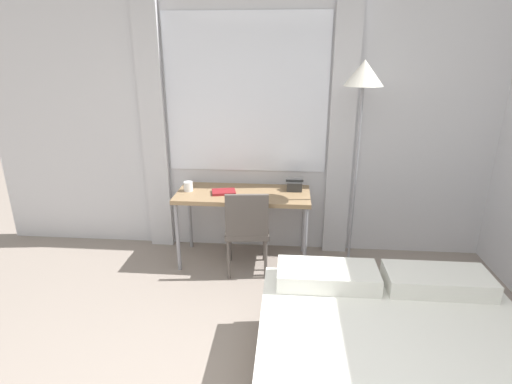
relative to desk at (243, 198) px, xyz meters
The scene contains 7 objects.
wall_back_with_window 0.79m from the desk, 72.89° to the left, with size 5.57×0.13×2.70m.
desk is the anchor object (origin of this frame).
desk_chair 0.31m from the desk, 75.79° to the right, with size 0.44×0.44×0.83m.
standing_lamp 1.40m from the desk, ahead, with size 0.33×0.33×1.93m.
telephone 0.51m from the desk, 13.89° to the left, with size 0.17×0.14×0.11m.
book 0.20m from the desk, behind, with size 0.25×0.20×0.02m.
mug 0.54m from the desk, behind, with size 0.09×0.09×0.09m.
Camera 1 is at (0.30, -1.26, 1.99)m, focal length 28.00 mm.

